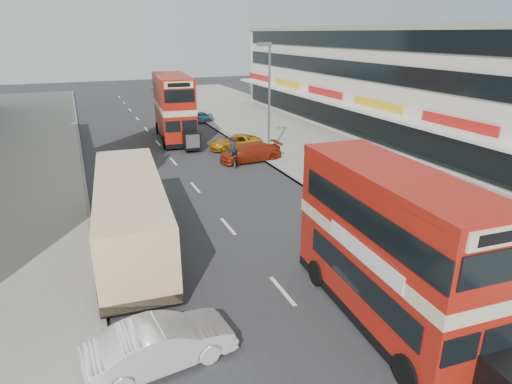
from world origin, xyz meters
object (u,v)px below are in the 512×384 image
street_lamp (268,93)px  pedestrian_near (314,159)px  car_left_front (161,344)px  cyclist (233,156)px  coach (131,211)px  car_right_c (196,117)px  car_right_a (250,152)px  car_right_b (235,142)px  bus_main (390,247)px  bus_second (174,107)px

street_lamp → pedestrian_near: size_ratio=5.21×
car_left_front → cyclist: cyclist is taller
coach → cyclist: (8.10, 9.85, -0.96)m
car_left_front → car_right_c: 34.62m
car_right_a → coach: bearing=-44.3°
car_right_b → bus_main: bearing=-6.8°
coach → bus_main: bearing=-45.9°
car_right_a → car_right_b: 3.58m
car_right_a → car_right_b: size_ratio=1.07×
bus_main → car_right_a: (2.80, 18.59, -1.88)m
pedestrian_near → car_right_a: bearing=-78.9°
pedestrian_near → bus_second: bearing=-88.5°
pedestrian_near → bus_main: bearing=44.0°
street_lamp → car_right_a: street_lamp is taller
car_left_front → car_right_a: bearing=-35.6°
street_lamp → bus_second: bearing=118.4°
car_right_a → car_right_b: bearing=176.2°
car_left_front → coach: bearing=-8.9°
car_left_front → car_right_c: size_ratio=1.19×
car_right_a → bus_main: bearing=-10.1°
coach → car_right_c: (9.70, 25.53, -1.06)m
coach → pedestrian_near: bearing=31.6°
car_left_front → cyclist: (8.37, 17.48, 0.00)m
coach → cyclist: bearing=55.1°
car_left_front → pedestrian_near: (12.75, 13.99, 0.25)m
coach → pedestrian_near: size_ratio=6.86×
bus_second → car_right_c: bus_second is taller
car_right_a → pedestrian_near: pedestrian_near is taller
car_right_b → pedestrian_near: size_ratio=2.69×
street_lamp → bus_second: size_ratio=0.84×
car_left_front → bus_main: bearing=-101.6°
bus_second → car_left_front: size_ratio=2.36×
bus_second → coach: (-6.15, -19.27, -1.11)m
car_left_front → car_right_a: 20.53m
car_right_b → bus_second: bearing=-145.3°
bus_second → pedestrian_near: 14.48m
pedestrian_near → cyclist: (-4.38, 3.49, -0.25)m
bus_main → bus_second: bearing=-85.0°
car_left_front → bus_second: bearing=-20.3°
bus_second → car_right_a: 9.76m
street_lamp → coach: bearing=-136.5°
bus_main → pedestrian_near: (5.69, 14.58, -1.60)m
car_right_a → cyclist: (-1.49, -0.52, 0.03)m
car_left_front → car_right_b: 23.78m
bus_second → pedestrian_near: size_ratio=6.22×
coach → car_right_a: coach is taller
cyclist → car_right_c: bearing=90.2°
coach → car_right_a: 14.17m
bus_main → bus_second: 27.48m
bus_main → car_left_front: (-7.06, 0.59, -1.86)m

